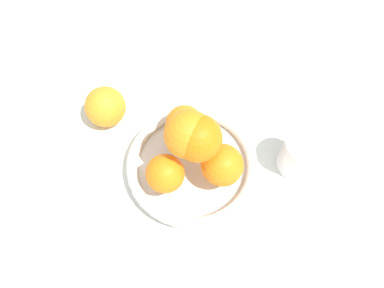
{
  "coord_description": "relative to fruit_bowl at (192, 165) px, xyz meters",
  "views": [
    {
      "loc": [
        0.12,
        -0.27,
        0.68
      ],
      "look_at": [
        0.0,
        0.0,
        0.11
      ],
      "focal_mm": 35.0,
      "sensor_mm": 36.0,
      "label": 1
    }
  ],
  "objects": [
    {
      "name": "ground_plane",
      "position": [
        0.0,
        0.0,
        -0.02
      ],
      "size": [
        4.0,
        4.0,
        0.0
      ],
      "primitive_type": "plane",
      "color": "silver"
    },
    {
      "name": "fruit_bowl",
      "position": [
        0.0,
        0.0,
        0.0
      ],
      "size": [
        0.25,
        0.25,
        0.04
      ],
      "color": "silver",
      "rests_on": "ground_plane"
    },
    {
      "name": "orange_pile",
      "position": [
        0.0,
        0.0,
        0.09
      ],
      "size": [
        0.17,
        0.18,
        0.14
      ],
      "color": "orange",
      "rests_on": "fruit_bowl"
    },
    {
      "name": "stray_orange",
      "position": [
        -0.21,
        0.03,
        0.02
      ],
      "size": [
        0.08,
        0.08,
        0.08
      ],
      "primitive_type": "sphere",
      "color": "orange",
      "rests_on": "ground_plane"
    },
    {
      "name": "drinking_glass",
      "position": [
        0.18,
        0.1,
        0.03
      ],
      "size": [
        0.08,
        0.08,
        0.09
      ],
      "primitive_type": "cylinder",
      "color": "white",
      "rests_on": "ground_plane"
    }
  ]
}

